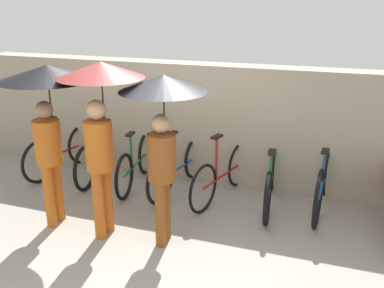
{
  "coord_description": "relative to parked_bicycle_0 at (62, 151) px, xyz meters",
  "views": [
    {
      "loc": [
        2.11,
        -3.7,
        2.73
      ],
      "look_at": [
        0.45,
        1.07,
        1.0
      ],
      "focal_mm": 40.0,
      "sensor_mm": 36.0,
      "label": 1
    }
  ],
  "objects": [
    {
      "name": "pedestrian_leading",
      "position": [
        0.91,
        -1.37,
        1.26
      ],
      "size": [
        1.16,
        1.16,
        1.99
      ],
      "rotation": [
        0.0,
        0.0,
        0.06
      ],
      "color": "#B25619",
      "rests_on": "ground"
    },
    {
      "name": "parked_bicycle_0",
      "position": [
        0.0,
        0.0,
        0.0
      ],
      "size": [
        0.46,
        1.63,
        1.04
      ],
      "rotation": [
        0.0,
        0.0,
        1.41
      ],
      "color": "black",
      "rests_on": "ground"
    },
    {
      "name": "parked_bicycle_1",
      "position": [
        0.68,
        0.04,
        0.0
      ],
      "size": [
        0.44,
        1.74,
        1.09
      ],
      "rotation": [
        0.0,
        0.0,
        1.68
      ],
      "color": "black",
      "rests_on": "ground"
    },
    {
      "name": "parked_bicycle_4",
      "position": [
        2.73,
        -0.07,
        0.0
      ],
      "size": [
        0.57,
        1.68,
        1.08
      ],
      "rotation": [
        0.0,
        0.0,
        1.33
      ],
      "color": "black",
      "rests_on": "ground"
    },
    {
      "name": "parked_bicycle_6",
      "position": [
        4.09,
        0.03,
        0.03
      ],
      "size": [
        0.44,
        1.78,
        1.07
      ],
      "rotation": [
        0.0,
        0.0,
        1.51
      ],
      "color": "black",
      "rests_on": "ground"
    },
    {
      "name": "back_wall",
      "position": [
        2.05,
        0.42,
        0.54
      ],
      "size": [
        13.0,
        0.12,
        1.81
      ],
      "color": "gray",
      "rests_on": "ground"
    },
    {
      "name": "pedestrian_trailing",
      "position": [
        2.37,
        -1.34,
        1.17
      ],
      "size": [
        0.99,
        0.99,
        1.95
      ],
      "rotation": [
        0.0,
        0.0,
        0.12
      ],
      "color": "brown",
      "rests_on": "ground"
    },
    {
      "name": "parked_bicycle_3",
      "position": [
        2.05,
        -0.01,
        -0.0
      ],
      "size": [
        0.46,
        1.71,
        1.07
      ],
      "rotation": [
        0.0,
        0.0,
        1.41
      ],
      "color": "black",
      "rests_on": "ground"
    },
    {
      "name": "ground_plane",
      "position": [
        2.05,
        -1.8,
        -0.37
      ],
      "size": [
        30.0,
        30.0,
        0.0
      ],
      "primitive_type": "plane",
      "color": "gray"
    },
    {
      "name": "pedestrian_center",
      "position": [
        1.65,
        -1.43,
        1.25
      ],
      "size": [
        0.98,
        0.98,
        2.07
      ],
      "rotation": [
        0.0,
        0.0,
        -0.06
      ],
      "color": "#B25619",
      "rests_on": "ground"
    },
    {
      "name": "parked_bicycle_5",
      "position": [
        3.41,
        -0.07,
        -0.0
      ],
      "size": [
        0.44,
        1.76,
        1.07
      ],
      "rotation": [
        0.0,
        0.0,
        1.66
      ],
      "color": "black",
      "rests_on": "ground"
    },
    {
      "name": "parked_bicycle_2",
      "position": [
        1.36,
        -0.07,
        -0.01
      ],
      "size": [
        0.44,
        1.65,
        1.03
      ],
      "rotation": [
        0.0,
        0.0,
        1.7
      ],
      "color": "black",
      "rests_on": "ground"
    }
  ]
}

